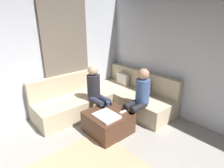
{
  "coord_description": "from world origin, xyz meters",
  "views": [
    {
      "loc": [
        0.96,
        -0.63,
        2.15
      ],
      "look_at": [
        -1.63,
        1.63,
        0.85
      ],
      "focal_mm": 29.09,
      "sensor_mm": 36.0,
      "label": 1
    }
  ],
  "objects_px": {
    "sectional_couch": "(107,99)",
    "game_remote": "(123,112)",
    "ottoman": "(108,122)",
    "person_on_couch_side": "(96,91)",
    "coffee_mug": "(108,104)",
    "person_on_couch_back": "(139,96)"
  },
  "relations": [
    {
      "from": "ottoman",
      "to": "game_remote",
      "type": "relative_size",
      "value": 5.07
    },
    {
      "from": "game_remote",
      "to": "coffee_mug",
      "type": "bearing_deg",
      "value": -174.29
    },
    {
      "from": "person_on_couch_side",
      "to": "person_on_couch_back",
      "type": "bearing_deg",
      "value": 121.57
    },
    {
      "from": "person_on_couch_back",
      "to": "person_on_couch_side",
      "type": "distance_m",
      "value": 0.91
    },
    {
      "from": "coffee_mug",
      "to": "person_on_couch_side",
      "type": "height_order",
      "value": "person_on_couch_side"
    },
    {
      "from": "ottoman",
      "to": "person_on_couch_back",
      "type": "distance_m",
      "value": 0.8
    },
    {
      "from": "sectional_couch",
      "to": "ottoman",
      "type": "bearing_deg",
      "value": -39.03
    },
    {
      "from": "sectional_couch",
      "to": "person_on_couch_side",
      "type": "distance_m",
      "value": 0.59
    },
    {
      "from": "ottoman",
      "to": "person_on_couch_side",
      "type": "xyz_separation_m",
      "value": [
        -0.56,
        0.15,
        0.45
      ]
    },
    {
      "from": "ottoman",
      "to": "person_on_couch_side",
      "type": "height_order",
      "value": "person_on_couch_side"
    },
    {
      "from": "sectional_couch",
      "to": "game_remote",
      "type": "distance_m",
      "value": 0.97
    },
    {
      "from": "ottoman",
      "to": "coffee_mug",
      "type": "xyz_separation_m",
      "value": [
        -0.22,
        0.18,
        0.26
      ]
    },
    {
      "from": "game_remote",
      "to": "person_on_couch_side",
      "type": "bearing_deg",
      "value": -174.5
    },
    {
      "from": "sectional_couch",
      "to": "person_on_couch_side",
      "type": "relative_size",
      "value": 2.12
    },
    {
      "from": "coffee_mug",
      "to": "person_on_couch_back",
      "type": "xyz_separation_m",
      "value": [
        0.44,
        0.45,
        0.19
      ]
    },
    {
      "from": "game_remote",
      "to": "person_on_couch_side",
      "type": "height_order",
      "value": "person_on_couch_side"
    },
    {
      "from": "sectional_couch",
      "to": "person_on_couch_side",
      "type": "xyz_separation_m",
      "value": [
        0.15,
        -0.42,
        0.38
      ]
    },
    {
      "from": "ottoman",
      "to": "game_remote",
      "type": "xyz_separation_m",
      "value": [
        0.18,
        0.22,
        0.22
      ]
    },
    {
      "from": "person_on_couch_back",
      "to": "game_remote",
      "type": "bearing_deg",
      "value": 84.36
    },
    {
      "from": "ottoman",
      "to": "game_remote",
      "type": "height_order",
      "value": "game_remote"
    },
    {
      "from": "ottoman",
      "to": "person_on_couch_side",
      "type": "bearing_deg",
      "value": 165.05
    },
    {
      "from": "sectional_couch",
      "to": "coffee_mug",
      "type": "height_order",
      "value": "sectional_couch"
    }
  ]
}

